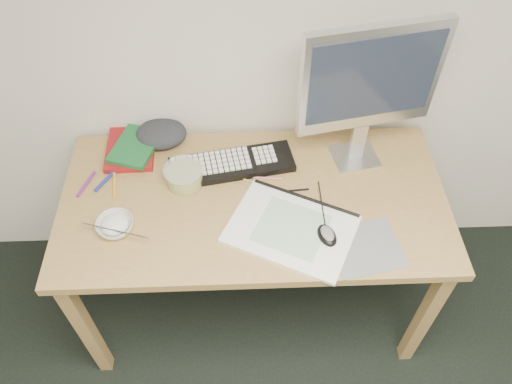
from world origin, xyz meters
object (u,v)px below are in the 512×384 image
at_px(desk, 254,212).
at_px(keyboard, 232,165).
at_px(rice_bowl, 115,226).
at_px(sketchpad, 291,229).
at_px(monitor, 370,82).

bearing_deg(desk, keyboard, 116.57).
bearing_deg(rice_bowl, desk, 14.24).
distance_m(keyboard, rice_bowl, 0.49).
height_order(keyboard, rice_bowl, rice_bowl).
distance_m(desk, keyboard, 0.20).
height_order(sketchpad, rice_bowl, rice_bowl).
bearing_deg(monitor, desk, -165.27).
bearing_deg(sketchpad, keyboard, 150.14).
xyz_separation_m(sketchpad, keyboard, (-0.20, 0.30, 0.01)).
relative_size(monitor, rice_bowl, 4.48).
bearing_deg(rice_bowl, keyboard, 34.73).
bearing_deg(sketchpad, monitor, 77.39).
xyz_separation_m(desk, monitor, (0.40, 0.19, 0.44)).
height_order(desk, rice_bowl, rice_bowl).
bearing_deg(desk, monitor, 25.72).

